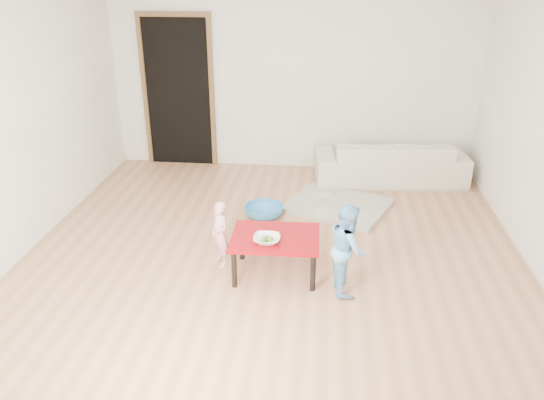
% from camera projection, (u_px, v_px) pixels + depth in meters
% --- Properties ---
extents(floor, '(5.00, 5.00, 0.01)m').
position_uv_depth(floor, '(274.00, 250.00, 5.45)').
color(floor, '#A87148').
rests_on(floor, ground).
extents(back_wall, '(5.00, 0.02, 2.60)m').
position_uv_depth(back_wall, '(293.00, 76.00, 7.19)').
color(back_wall, white).
rests_on(back_wall, floor).
extents(left_wall, '(0.02, 5.00, 2.60)m').
position_uv_depth(left_wall, '(19.00, 120.00, 5.16)').
color(left_wall, white).
rests_on(left_wall, floor).
extents(doorway, '(1.02, 0.08, 2.11)m').
position_uv_depth(doorway, '(179.00, 93.00, 7.43)').
color(doorway, brown).
rests_on(doorway, back_wall).
extents(sofa, '(2.03, 0.97, 0.57)m').
position_uv_depth(sofa, '(390.00, 161.00, 7.06)').
color(sofa, beige).
rests_on(sofa, floor).
extents(cushion, '(0.44, 0.39, 0.11)m').
position_uv_depth(cushion, '(362.00, 152.00, 6.92)').
color(cushion, orange).
rests_on(cushion, sofa).
extents(red_table, '(0.82, 0.62, 0.40)m').
position_uv_depth(red_table, '(275.00, 255.00, 4.95)').
color(red_table, maroon).
rests_on(red_table, floor).
extents(bowl, '(0.24, 0.24, 0.06)m').
position_uv_depth(bowl, '(267.00, 239.00, 4.74)').
color(bowl, white).
rests_on(bowl, red_table).
extents(broccoli, '(0.12, 0.12, 0.06)m').
position_uv_depth(broccoli, '(267.00, 240.00, 4.74)').
color(broccoli, '#2D5919').
rests_on(broccoli, red_table).
extents(child_pink, '(0.27, 0.28, 0.65)m').
position_uv_depth(child_pink, '(220.00, 234.00, 5.06)').
color(child_pink, pink).
rests_on(child_pink, floor).
extents(child_blue, '(0.38, 0.45, 0.83)m').
position_uv_depth(child_blue, '(348.00, 248.00, 4.63)').
color(child_blue, '#6AC2F6').
rests_on(child_blue, floor).
extents(basin, '(0.45, 0.45, 0.14)m').
position_uv_depth(basin, '(264.00, 212.00, 6.12)').
color(basin, '#3385C1').
rests_on(basin, floor).
extents(blanket, '(1.41, 1.31, 0.06)m').
position_uv_depth(blanket, '(338.00, 205.00, 6.38)').
color(blanket, '#BCB9A6').
rests_on(blanket, floor).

